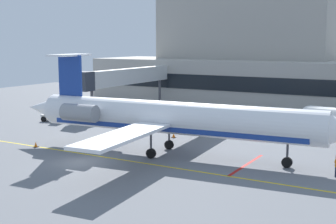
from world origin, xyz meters
name	(u,v)px	position (x,y,z in m)	size (l,w,h in m)	color
ground	(80,163)	(0.00, 0.00, -0.05)	(120.00, 120.00, 0.11)	slate
terminal_building	(245,58)	(-3.54, 49.24, 7.65)	(56.49, 17.08, 19.90)	#ADA89E
jet_bridge_east	(124,77)	(-15.03, 27.92, 5.14)	(2.40, 22.64, 6.52)	silver
regional_jet	(168,118)	(5.31, 6.41, 3.51)	(33.91, 26.05, 9.31)	white
baggage_tug	(56,114)	(-17.07, 14.94, 0.96)	(3.33, 2.56, 2.15)	silver
pushback_tractor	(183,117)	(-0.87, 20.75, 1.01)	(3.17, 4.44, 2.23)	#1E4CB2
belt_loader	(292,123)	(11.95, 24.73, 0.88)	(3.77, 4.22, 1.88)	#19389E
fuel_tank	(336,118)	(16.75, 26.38, 1.57)	(8.75, 3.40, 2.82)	white
safety_cone_alpha	(36,145)	(-7.86, 2.33, 0.25)	(0.47, 0.47, 0.55)	orange
safety_cone_bravo	(174,135)	(1.91, 13.43, 0.25)	(0.47, 0.47, 0.55)	orange
safety_cone_charlie	(124,130)	(-4.80, 13.30, 0.25)	(0.47, 0.47, 0.55)	orange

